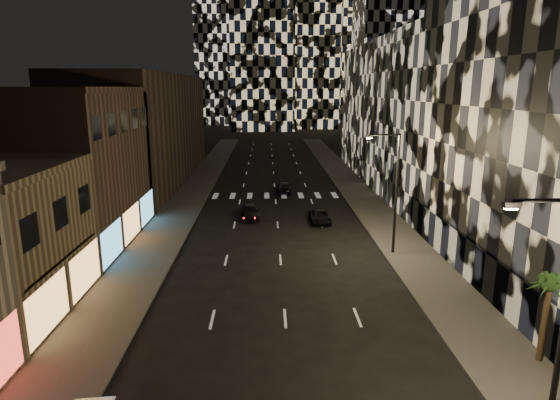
{
  "coord_description": "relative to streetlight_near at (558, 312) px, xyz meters",
  "views": [
    {
      "loc": [
        -0.94,
        -3.42,
        12.36
      ],
      "look_at": [
        -0.2,
        22.91,
        6.0
      ],
      "focal_mm": 30.0,
      "sensor_mm": 36.0,
      "label": 1
    }
  ],
  "objects": [
    {
      "name": "sidewalk_left",
      "position": [
        -18.35,
        40.0,
        -5.28
      ],
      "size": [
        4.0,
        120.0,
        0.15
      ],
      "primitive_type": "cube",
      "color": "#47443F",
      "rests_on": "ground"
    },
    {
      "name": "sidewalk_right",
      "position": [
        1.65,
        40.0,
        -5.28
      ],
      "size": [
        4.0,
        120.0,
        0.15
      ],
      "primitive_type": "cube",
      "color": "#47443F",
      "rests_on": "ground"
    },
    {
      "name": "curb_left",
      "position": [
        -16.25,
        40.0,
        -5.28
      ],
      "size": [
        0.2,
        120.0,
        0.15
      ],
      "primitive_type": "cube",
      "color": "#4C4C47",
      "rests_on": "ground"
    },
    {
      "name": "curb_right",
      "position": [
        -0.45,
        40.0,
        -5.28
      ],
      "size": [
        0.2,
        120.0,
        0.15
      ],
      "primitive_type": "cube",
      "color": "#4C4C47",
      "rests_on": "ground"
    },
    {
      "name": "retail_brown",
      "position": [
        -25.35,
        23.5,
        0.65
      ],
      "size": [
        10.0,
        15.0,
        12.0
      ],
      "primitive_type": "cube",
      "color": "brown",
      "rests_on": "ground"
    },
    {
      "name": "retail_filler_left",
      "position": [
        -25.35,
        50.0,
        1.65
      ],
      "size": [
        10.0,
        40.0,
        14.0
      ],
      "primitive_type": "cube",
      "color": "brown",
      "rests_on": "ground"
    },
    {
      "name": "midrise_base",
      "position": [
        3.95,
        14.5,
        -3.85
      ],
      "size": [
        0.6,
        25.0,
        3.0
      ],
      "primitive_type": "cube",
      "color": "#383838",
      "rests_on": "ground"
    },
    {
      "name": "midrise_filler_right",
      "position": [
        11.65,
        47.0,
        3.65
      ],
      "size": [
        16.0,
        40.0,
        18.0
      ],
      "primitive_type": "cube",
      "color": "#232326",
      "rests_on": "ground"
    },
    {
      "name": "streetlight_near",
      "position": [
        0.0,
        0.0,
        0.0
      ],
      "size": [
        2.55,
        0.25,
        9.0
      ],
      "color": "black",
      "rests_on": "sidewalk_right"
    },
    {
      "name": "streetlight_far",
      "position": [
        0.0,
        20.0,
        0.0
      ],
      "size": [
        2.55,
        0.25,
        9.0
      ],
      "color": "black",
      "rests_on": "sidewalk_right"
    },
    {
      "name": "car_dark_midlane",
      "position": [
        -10.97,
        30.18,
        -4.66
      ],
      "size": [
        2.06,
        4.21,
        1.38
      ],
      "primitive_type": "imported",
      "rotation": [
        0.0,
        0.0,
        0.11
      ],
      "color": "black",
      "rests_on": "ground"
    },
    {
      "name": "car_dark_oncoming",
      "position": [
        -7.34,
        41.47,
        -4.7
      ],
      "size": [
        1.85,
        4.49,
        1.3
      ],
      "primitive_type": "imported",
      "rotation": [
        0.0,
        0.0,
        3.13
      ],
      "color": "black",
      "rests_on": "ground"
    },
    {
      "name": "car_dark_rightlane",
      "position": [
        -4.35,
        28.62,
        -4.8
      ],
      "size": [
        1.91,
        4.03,
        1.11
      ],
      "primitive_type": "imported",
      "rotation": [
        0.0,
        0.0,
        0.02
      ],
      "color": "black",
      "rests_on": "ground"
    },
    {
      "name": "palm_tree",
      "position": [
        3.15,
        5.41,
        -1.71
      ],
      "size": [
        2.16,
        2.12,
        4.23
      ],
      "color": "#47331E",
      "rests_on": "sidewalk_right"
    }
  ]
}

